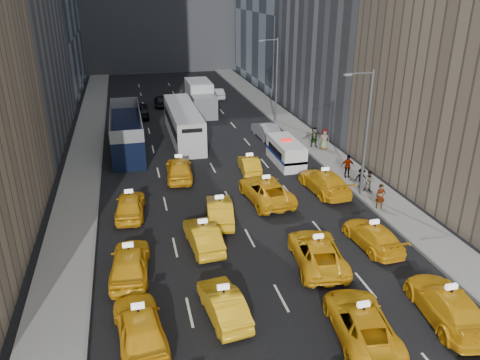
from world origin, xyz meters
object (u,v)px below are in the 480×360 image
Objects in this scene: nypd_van at (286,152)px; city_bus at (183,123)px; pedestrian_0 at (380,196)px; double_decker at (127,131)px; box_truck at (200,98)px.

nypd_van is 0.42× the size of city_bus.
city_bus is (-7.49, 8.96, 0.57)m from nypd_van.
pedestrian_0 is (3.25, -9.97, 0.02)m from nypd_van.
double_decker is 1.51× the size of box_truck.
city_bus is at bearing 25.05° from double_decker.
box_truck is at bearing 106.10° from nypd_van.
box_truck is (8.70, 11.57, 0.04)m from double_decker.
double_decker is at bearing 154.63° from nypd_van.
box_truck is at bearing 126.01° from pedestrian_0.
nypd_van is 0.43× the size of double_decker.
pedestrian_0 is at bearing -61.69° from city_bus.
box_truck reaches higher than pedestrian_0.
city_bus is 10.21m from box_truck.
city_bus is 1.53× the size of box_truck.
double_decker is 0.99× the size of city_bus.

